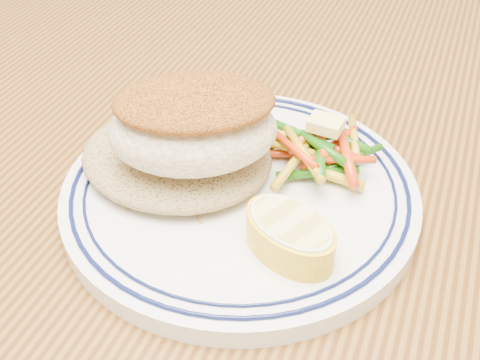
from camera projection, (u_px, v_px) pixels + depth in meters
name	position (u px, v px, depth m)	size (l,w,h in m)	color
dining_table	(290.00, 282.00, 0.50)	(1.50, 0.90, 0.75)	#4B2C0F
plate	(240.00, 191.00, 0.43)	(0.25, 0.25, 0.02)	white
rice_pilaf	(176.00, 152.00, 0.44)	(0.14, 0.12, 0.03)	olive
fish_fillet	(193.00, 123.00, 0.40)	(0.14, 0.12, 0.06)	beige
vegetable_pile	(316.00, 150.00, 0.44)	(0.10, 0.11, 0.03)	red
butter_pat	(326.00, 124.00, 0.43)	(0.02, 0.02, 0.01)	#FCF07B
lemon_wedge	(290.00, 234.00, 0.37)	(0.08, 0.08, 0.03)	yellow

